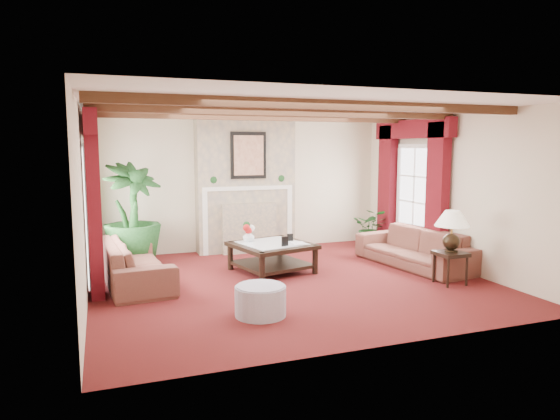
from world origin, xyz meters
name	(u,v)px	position (x,y,z in m)	size (l,w,h in m)	color
floor	(291,281)	(0.00, 0.00, 0.00)	(6.00, 6.00, 0.00)	#430C12
ceiling	(291,108)	(0.00, 0.00, 2.70)	(6.00, 6.00, 0.00)	white
back_wall	(243,184)	(0.00, 2.75, 1.35)	(6.00, 0.02, 2.70)	beige
left_wall	(83,204)	(-3.00, 0.00, 1.35)	(0.02, 5.50, 2.70)	beige
right_wall	(451,191)	(3.00, 0.00, 1.35)	(0.02, 5.50, 2.70)	beige
ceiling_beams	(291,112)	(0.00, 0.00, 2.64)	(6.00, 3.00, 0.12)	#351C11
fireplace	(245,117)	(0.00, 2.55, 2.70)	(2.00, 0.52, 2.70)	tan
french_door_left	(85,146)	(-2.97, 1.00, 2.13)	(0.10, 1.10, 2.16)	white
french_door_right	(417,146)	(2.97, 1.00, 2.13)	(0.10, 1.10, 2.16)	white
curtains_left	(91,118)	(-2.86, 1.00, 2.55)	(0.20, 2.40, 2.55)	#4D0A10
curtains_right	(412,124)	(2.86, 1.00, 2.55)	(0.20, 2.40, 2.55)	#4D0A10
sofa_left	(134,255)	(-2.32, 0.75, 0.44)	(0.85, 2.30, 0.88)	#3D101A
sofa_right	(414,242)	(2.43, 0.22, 0.44)	(0.97, 2.34, 0.89)	#3D101A
potted_palm	(133,237)	(-2.27, 1.98, 0.52)	(1.82, 2.12, 1.04)	black
small_plant	(372,232)	(2.61, 1.98, 0.32)	(1.10, 1.11, 0.64)	black
coffee_table	(272,258)	(-0.07, 0.70, 0.24)	(1.20, 1.20, 0.49)	black
side_table	(450,268)	(2.27, -0.97, 0.25)	(0.43, 0.43, 0.51)	black
ottoman	(261,301)	(-0.94, -1.37, 0.19)	(0.65, 0.65, 0.38)	gray
table_lamp	(452,231)	(2.27, -0.97, 0.84)	(0.52, 0.52, 0.66)	black
flower_vase	(249,236)	(-0.41, 0.95, 0.59)	(0.27, 0.27, 0.20)	silver
book	(292,236)	(0.21, 0.48, 0.64)	(0.22, 0.04, 0.30)	black
photo_frame_a	(285,242)	(0.03, 0.35, 0.58)	(0.13, 0.02, 0.17)	black
photo_frame_b	(290,238)	(0.28, 0.75, 0.56)	(0.11, 0.02, 0.14)	black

